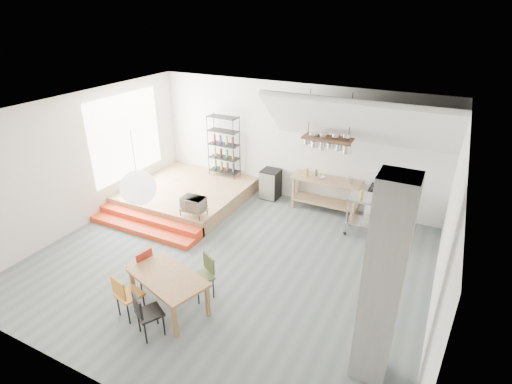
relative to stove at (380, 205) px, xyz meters
The scene contains 26 objects.
floor 4.05m from the stove, 128.38° to the right, with size 8.00×8.00×0.00m, color slate.
wall_back 2.76m from the stove, behind, with size 8.00×0.04×3.20m, color silver.
wall_left 7.31m from the stove, 154.10° to the right, with size 0.04×7.00×3.20m, color silver.
wall_right 3.67m from the stove, 64.58° to the right, with size 0.04×7.00×3.20m, color silver.
ceiling 4.86m from the stove, 128.38° to the right, with size 8.00×7.00×0.02m, color white.
slope_ceiling 2.20m from the stove, 159.90° to the right, with size 4.40×1.80×0.15m, color white.
window_pane 6.82m from the stove, 165.66° to the right, with size 0.02×2.50×2.20m, color white.
platform 5.14m from the stove, 166.98° to the right, with size 3.00×3.00×0.40m, color #95744A.
step_lower 5.90m from the stove, 148.15° to the right, with size 3.00×0.35×0.13m, color red.
step_upper 5.72m from the stove, 151.14° to the right, with size 3.00×0.35×0.27m, color red.
concrete_column 4.86m from the stove, 80.25° to the right, with size 0.50×0.50×3.20m, color gray.
kitchen_counter 1.41m from the stove, behind, with size 1.80×0.60×0.91m.
stove is the anchor object (origin of this frame).
pot_rack 2.04m from the stove, behind, with size 1.20×0.50×1.43m.
wire_shelving 4.58m from the stove, behind, with size 0.88×0.38×1.80m.
microwave_shelf 4.58m from the stove, 148.33° to the right, with size 0.60×0.40×0.16m.
paper_lantern 6.00m from the stove, 124.97° to the right, with size 0.60×0.60×0.60m, color white.
dining_table 5.59m from the stove, 119.10° to the right, with size 1.63×1.21×0.69m.
chair_mustard 6.30m from the stove, 120.69° to the right, with size 0.48×0.48×0.86m.
chair_black 6.19m from the stove, 115.13° to the right, with size 0.53×0.53×0.85m.
chair_olive 4.91m from the stove, 118.42° to the right, with size 0.53×0.53×0.85m.
chair_red 5.83m from the stove, 127.67° to the right, with size 0.44×0.44×0.83m.
rolling_cart 0.79m from the stove, 98.52° to the right, with size 0.99×0.57×0.96m.
mini_fridge 3.01m from the stove, behind, with size 0.49×0.49×0.83m, color black.
microwave 4.59m from the stove, 148.33° to the right, with size 0.55×0.38×0.31m, color beige.
bowl 1.60m from the stove, behind, with size 0.20×0.20×0.05m, color silver.
Camera 1 is at (3.72, -6.10, 5.02)m, focal length 28.00 mm.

